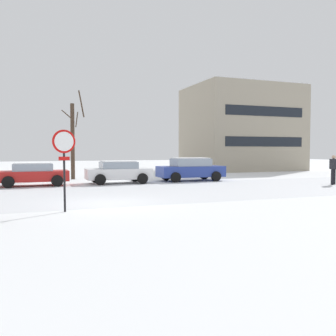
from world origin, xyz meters
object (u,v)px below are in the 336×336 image
Objects in this scene: stop_sign at (64,154)px; pedestrian_crossing at (333,167)px; parked_car_white at (118,172)px; parked_car_blue at (191,169)px; parked_car_red at (33,174)px.

stop_sign is 16.18m from pedestrian_crossing.
parked_car_white is 4.87m from parked_car_blue.
pedestrian_crossing reaches higher than parked_car_red.
parked_car_blue is at bearing 0.46° from parked_car_red.
stop_sign is 0.69× the size of parked_car_red.
pedestrian_crossing is at bearing 15.59° from stop_sign.
pedestrian_crossing is (11.52, -5.30, 0.30)m from parked_car_white.
parked_car_white is at bearing 67.28° from stop_sign.
pedestrian_crossing is at bearing -18.15° from parked_car_red.
stop_sign is at bearing -85.12° from parked_car_red.
parked_car_blue is at bearing 140.70° from pedestrian_crossing.
parked_car_red is at bearing 179.17° from parked_car_white.
parked_car_red is 4.87m from parked_car_white.
parked_car_red is at bearing 161.85° from pedestrian_crossing.
parked_car_white is 12.69m from pedestrian_crossing.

